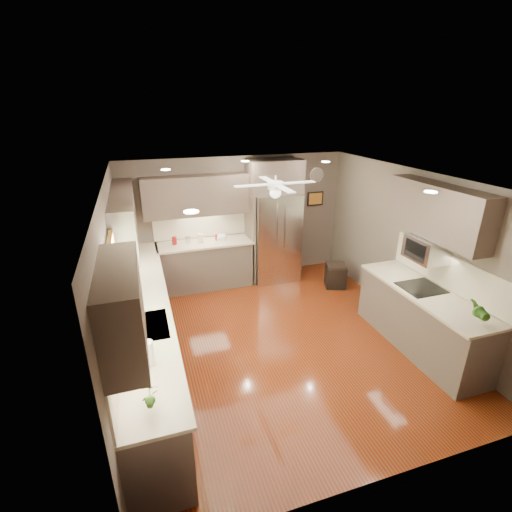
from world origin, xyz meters
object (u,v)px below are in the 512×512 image
canister_b (188,240)px  bowl (222,240)px  stool (335,275)px  soap_bottle (133,310)px  canister_a (174,241)px  potted_plant_right (479,310)px  paper_towel (148,353)px  canister_d (217,237)px  potted_plant_left (150,394)px  canister_c (201,238)px  refrigerator (274,224)px  microwave (427,249)px

canister_b → bowl: 0.65m
canister_b → stool: bearing=-17.4°
canister_b → soap_bottle: bearing=-113.1°
canister_a → potted_plant_right: potted_plant_right is taller
soap_bottle → bowl: size_ratio=0.82×
soap_bottle → paper_towel: 1.03m
bowl → canister_d: bearing=145.5°
potted_plant_left → canister_b: bearing=77.3°
canister_d → stool: (2.20, -0.84, -0.76)m
soap_bottle → potted_plant_left: (0.13, -1.63, 0.05)m
bowl → stool: size_ratio=0.44×
bowl → stool: bearing=-20.4°
canister_c → stool: 2.78m
canister_b → canister_c: size_ratio=0.86×
canister_d → potted_plant_left: size_ratio=0.38×
paper_towel → canister_d: bearing=67.1°
soap_bottle → potted_plant_left: size_ratio=0.62×
canister_a → canister_b: 0.26m
canister_d → bowl: size_ratio=0.51×
soap_bottle → potted_plant_right: potted_plant_right is taller
refrigerator → microwave: (1.33, -2.71, 0.29)m
bowl → stool: 2.38m
canister_c → potted_plant_left: 4.23m
soap_bottle → bowl: (1.69, 2.39, -0.06)m
canister_d → canister_b: bearing=177.9°
soap_bottle → paper_towel: (0.14, -1.02, 0.05)m
canister_a → potted_plant_left: (-0.66, -4.08, 0.06)m
canister_b → stool: size_ratio=0.29×
soap_bottle → paper_towel: paper_towel is taller
stool → paper_towel: (-3.67, -2.62, 0.84)m
canister_b → canister_d: bearing=-2.1°
potted_plant_left → potted_plant_right: 3.86m
canister_a → soap_bottle: (-0.79, -2.46, 0.01)m
canister_b → bowl: (0.64, -0.08, -0.04)m
potted_plant_left → refrigerator: size_ratio=0.12×
canister_c → canister_d: bearing=1.0°
canister_d → refrigerator: size_ratio=0.04×
canister_a → canister_c: bearing=-1.9°
canister_b → refrigerator: size_ratio=0.06×
canister_a → bowl: canister_a is taller
canister_b → refrigerator: 1.74m
potted_plant_left → bowl: 4.31m
soap_bottle → paper_towel: size_ratio=0.62×
potted_plant_right → refrigerator: size_ratio=0.14×
canister_a → refrigerator: refrigerator is taller
canister_d → potted_plant_left: 4.33m
canister_a → potted_plant_right: bearing=-50.7°
canister_a → canister_d: canister_a is taller
potted_plant_right → refrigerator: refrigerator is taller
canister_c → microwave: size_ratio=0.30×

